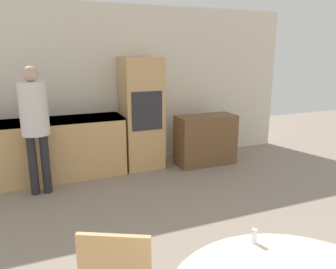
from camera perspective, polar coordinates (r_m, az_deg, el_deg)
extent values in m
cube|color=silver|center=(5.47, -9.99, 8.10)|extent=(6.54, 0.05, 2.60)
cube|color=tan|center=(5.16, -21.57, -2.67)|extent=(2.49, 0.60, 0.90)
cube|color=black|center=(5.06, -22.01, 2.06)|extent=(2.49, 0.60, 0.03)
cube|color=tan|center=(5.32, -4.68, 3.65)|extent=(0.61, 0.58, 1.78)
cube|color=#28282D|center=(5.03, -3.65, 4.09)|extent=(0.49, 0.01, 0.60)
cube|color=brown|center=(5.57, 6.55, -0.93)|extent=(1.00, 0.45, 0.84)
cylinder|color=#262628|center=(4.68, -22.46, -4.97)|extent=(0.11, 0.11, 0.82)
cylinder|color=#262628|center=(4.68, -20.53, -4.78)|extent=(0.11, 0.11, 0.82)
cylinder|color=silver|center=(4.51, -22.35, 4.19)|extent=(0.35, 0.35, 0.68)
sphere|color=tan|center=(4.46, -22.88, 9.73)|extent=(0.20, 0.20, 0.20)
cylinder|color=white|center=(2.09, 14.78, -16.85)|extent=(0.03, 0.03, 0.07)
cylinder|color=silver|center=(2.07, 14.86, -15.81)|extent=(0.03, 0.03, 0.01)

